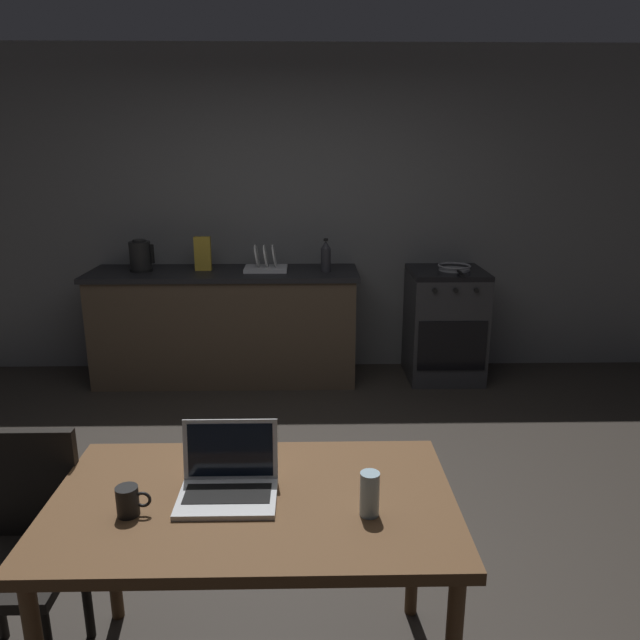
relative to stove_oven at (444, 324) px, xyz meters
name	(u,v)px	position (x,y,z in m)	size (l,w,h in m)	color
ground_plane	(279,536)	(-1.28, -2.19, -0.46)	(12.00, 12.00, 0.00)	#2D2823
back_wall	(325,214)	(-0.98, 0.35, 0.87)	(6.40, 0.10, 2.66)	slate
kitchen_counter	(226,325)	(-1.81, 0.00, 0.00)	(2.16, 0.64, 0.92)	#4C3D2D
stove_oven	(444,324)	(0.00, 0.00, 0.00)	(0.60, 0.62, 0.92)	#2D2D30
dining_table	(254,517)	(-1.32, -3.04, 0.22)	(1.33, 0.77, 0.75)	brown
chair	(20,539)	(-2.17, -2.91, 0.05)	(0.40, 0.40, 0.89)	black
laptop	(228,482)	(-1.40, -3.03, 0.34)	(0.32, 0.25, 0.23)	silver
electric_kettle	(140,256)	(-2.47, 0.00, 0.58)	(0.20, 0.18, 0.25)	black
bottle	(326,256)	(-0.99, -0.05, 0.58)	(0.08, 0.08, 0.26)	#2D2D33
frying_pan	(455,267)	(0.05, -0.03, 0.48)	(0.27, 0.44, 0.05)	gray
coffee_mug	(128,501)	(-1.70, -3.13, 0.34)	(0.11, 0.07, 0.10)	black
drinking_glass	(370,494)	(-0.94, -3.15, 0.37)	(0.06, 0.06, 0.14)	#99B7C6
cereal_box	(203,254)	(-1.97, 0.02, 0.59)	(0.13, 0.05, 0.27)	gold
dish_rack	(266,265)	(-1.47, 0.00, 0.51)	(0.34, 0.26, 0.21)	silver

